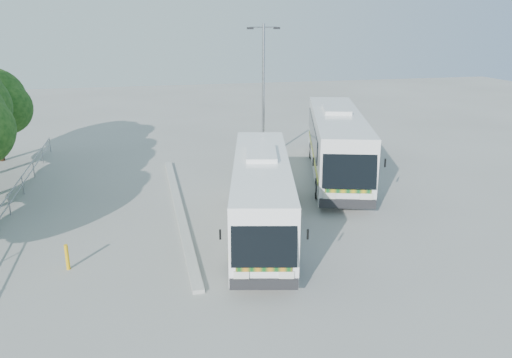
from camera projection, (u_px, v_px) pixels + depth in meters
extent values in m
plane|color=#A1A19C|center=(234.00, 220.00, 22.60)|extent=(100.00, 100.00, 0.00)
cube|color=#B2B2AD|center=(179.00, 208.00, 23.94)|extent=(0.40, 16.00, 0.15)
cylinder|color=gray|center=(13.00, 189.00, 23.86)|extent=(0.06, 22.00, 0.06)
cylinder|color=gray|center=(14.00, 197.00, 23.98)|extent=(0.06, 22.00, 0.06)
cylinder|color=gray|center=(48.00, 148.00, 33.27)|extent=(0.06, 0.06, 1.00)
sphere|color=#11350E|center=(5.00, 108.00, 30.83)|extent=(3.28, 3.28, 3.28)
cube|color=white|center=(261.00, 193.00, 21.08)|extent=(4.67, 11.21, 2.79)
cube|color=black|center=(264.00, 240.00, 15.72)|extent=(2.14, 0.88, 1.78)
cube|color=black|center=(234.00, 181.00, 21.49)|extent=(2.00, 8.57, 1.01)
cube|color=black|center=(288.00, 181.00, 21.50)|extent=(2.00, 8.57, 1.01)
cube|color=#0C541B|center=(234.00, 206.00, 20.97)|extent=(2.14, 9.28, 0.26)
cylinder|color=black|center=(234.00, 258.00, 18.06)|extent=(0.47, 0.95, 0.91)
cylinder|color=black|center=(291.00, 258.00, 18.07)|extent=(0.47, 0.95, 0.91)
cylinder|color=black|center=(239.00, 196.00, 24.42)|extent=(0.47, 0.95, 0.91)
cylinder|color=black|center=(282.00, 196.00, 24.43)|extent=(0.47, 0.95, 0.91)
cube|color=silver|center=(336.00, 142.00, 28.67)|extent=(6.22, 12.96, 3.24)
cube|color=black|center=(350.00, 166.00, 22.47)|extent=(2.48, 1.17, 2.06)
cube|color=black|center=(313.00, 132.00, 29.24)|extent=(2.99, 9.77, 1.17)
cube|color=black|center=(359.00, 133.00, 29.07)|extent=(2.99, 9.77, 1.17)
cube|color=#0D5C26|center=(313.00, 153.00, 28.64)|extent=(3.22, 10.58, 0.30)
cylinder|color=black|center=(319.00, 188.00, 25.26)|extent=(0.61, 1.11, 1.06)
cylinder|color=black|center=(366.00, 189.00, 25.11)|extent=(0.61, 1.11, 1.06)
cylinder|color=black|center=(312.00, 150.00, 32.62)|extent=(0.61, 1.11, 1.06)
cylinder|color=black|center=(349.00, 151.00, 32.47)|extent=(0.61, 1.11, 1.06)
cylinder|color=#92959A|center=(263.00, 95.00, 31.01)|extent=(0.19, 0.19, 8.46)
cylinder|color=#92959A|center=(264.00, 27.00, 29.78)|extent=(1.69, 0.27, 0.08)
cube|color=black|center=(250.00, 28.00, 29.53)|extent=(0.39, 0.23, 0.13)
cube|color=black|center=(277.00, 28.00, 30.06)|extent=(0.39, 0.23, 0.13)
cylinder|color=#DBA10C|center=(67.00, 257.00, 18.05)|extent=(0.14, 0.14, 0.97)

